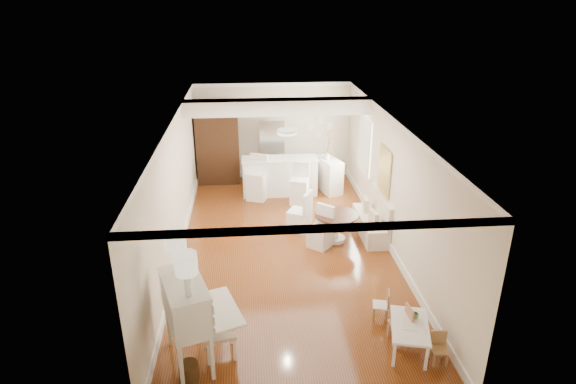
{
  "coord_description": "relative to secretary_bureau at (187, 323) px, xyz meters",
  "views": [
    {
      "loc": [
        -0.73,
        -9.15,
        5.14
      ],
      "look_at": [
        0.08,
        0.3,
        1.2
      ],
      "focal_mm": 30.0,
      "sensor_mm": 36.0,
      "label": 1
    }
  ],
  "objects": [
    {
      "name": "pantry_cabinet",
      "position": [
        0.1,
        7.49,
        0.45
      ],
      "size": [
        1.2,
        0.6,
        2.3
      ],
      "primitive_type": "cube",
      "color": "#381E11",
      "rests_on": "ground"
    },
    {
      "name": "branch_vase",
      "position": [
        3.12,
        6.52,
        0.32
      ],
      "size": [
        0.19,
        0.19,
        0.16
      ],
      "primitive_type": "imported",
      "rotation": [
        0.0,
        0.0,
        -0.28
      ],
      "color": "white",
      "rests_on": "sideboard"
    },
    {
      "name": "breakfast_counter",
      "position": [
        1.8,
        6.41,
        -0.18
      ],
      "size": [
        2.05,
        0.65,
        1.03
      ],
      "primitive_type": "cube",
      "color": "white",
      "rests_on": "ground"
    },
    {
      "name": "fridge",
      "position": [
        2.0,
        7.46,
        0.2
      ],
      "size": [
        0.75,
        0.65,
        1.8
      ],
      "primitive_type": "imported",
      "color": "silver",
      "rests_on": "ground"
    },
    {
      "name": "gustavian_armchair",
      "position": [
        0.44,
        0.12,
        -0.26
      ],
      "size": [
        0.58,
        0.58,
        0.87
      ],
      "primitive_type": "cube",
      "rotation": [
        0.0,
        0.0,
        1.74
      ],
      "color": "white",
      "rests_on": "ground"
    },
    {
      "name": "kids_chair_c",
      "position": [
        3.71,
        -0.35,
        -0.44
      ],
      "size": [
        0.26,
        0.26,
        0.51
      ],
      "primitive_type": "cube",
      "rotation": [
        0.0,
        0.0,
        -0.07
      ],
      "color": "#A97D4D",
      "rests_on": "ground"
    },
    {
      "name": "bar_stool_right",
      "position": [
        2.26,
        5.69,
        -0.15
      ],
      "size": [
        0.55,
        0.55,
        1.1
      ],
      "primitive_type": "cube",
      "rotation": [
        0.0,
        0.0,
        -0.31
      ],
      "color": "white",
      "rests_on": "ground"
    },
    {
      "name": "kids_table",
      "position": [
        3.34,
        -0.03,
        -0.47
      ],
      "size": [
        0.77,
        1.04,
        0.46
      ],
      "primitive_type": "cube",
      "rotation": [
        0.0,
        0.0,
        -0.25
      ],
      "color": "silver",
      "rests_on": "ground"
    },
    {
      "name": "slip_chair_near",
      "position": [
        2.47,
        3.37,
        -0.24
      ],
      "size": [
        0.63,
        0.63,
        0.92
      ],
      "primitive_type": "cube",
      "rotation": [
        0.0,
        0.0,
        -0.71
      ],
      "color": "white",
      "rests_on": "ground"
    },
    {
      "name": "banquette",
      "position": [
        3.69,
        3.81,
        -0.21
      ],
      "size": [
        0.52,
        1.6,
        0.98
      ],
      "primitive_type": "cube",
      "color": "silver",
      "rests_on": "ground"
    },
    {
      "name": "bar_stool_left",
      "position": [
        1.17,
        6.1,
        -0.1
      ],
      "size": [
        0.62,
        0.62,
        1.21
      ],
      "primitive_type": "cube",
      "rotation": [
        0.0,
        0.0,
        -0.36
      ],
      "color": "white",
      "rests_on": "ground"
    },
    {
      "name": "kids_chair_b",
      "position": [
        3.11,
        0.77,
        -0.42
      ],
      "size": [
        0.32,
        0.32,
        0.55
      ],
      "primitive_type": "cube",
      "rotation": [
        0.0,
        0.0,
        -1.8
      ],
      "color": "#9C7547",
      "rests_on": "ground"
    },
    {
      "name": "room",
      "position": [
        1.74,
        3.64,
        1.28
      ],
      "size": [
        9.0,
        9.04,
        2.82
      ],
      "color": "brown",
      "rests_on": "ground"
    },
    {
      "name": "sideboard",
      "position": [
        3.16,
        6.52,
        -0.23
      ],
      "size": [
        0.71,
        1.06,
        0.93
      ],
      "primitive_type": "cube",
      "rotation": [
        0.0,
        0.0,
        0.31
      ],
      "color": "silver",
      "rests_on": "ground"
    },
    {
      "name": "pencil_cup",
      "position": [
        3.46,
        0.13,
        -0.19
      ],
      "size": [
        0.13,
        0.13,
        0.09
      ],
      "primitive_type": "imported",
      "rotation": [
        0.0,
        0.0,
        -0.27
      ],
      "color": "#649F5C",
      "rests_on": "kids_table"
    },
    {
      "name": "wicker_basket",
      "position": [
        0.02,
        -0.38,
        -0.56
      ],
      "size": [
        0.37,
        0.37,
        0.28
      ],
      "primitive_type": "cylinder",
      "rotation": [
        0.0,
        0.0,
        -0.39
      ],
      "color": "#483016",
      "rests_on": "ground"
    },
    {
      "name": "dining_table",
      "position": [
        2.85,
        3.58,
        -0.37
      ],
      "size": [
        1.17,
        1.17,
        0.65
      ],
      "primitive_type": "cylinder",
      "rotation": [
        0.0,
        0.0,
        0.26
      ],
      "color": "#462216",
      "rests_on": "ground"
    },
    {
      "name": "secretary_bureau",
      "position": [
        0.0,
        0.0,
        0.0
      ],
      "size": [
        1.39,
        1.4,
        1.4
      ],
      "primitive_type": "cube",
      "rotation": [
        0.0,
        0.0,
        0.32
      ],
      "color": "silver",
      "rests_on": "ground"
    },
    {
      "name": "kids_chair_a",
      "position": [
        3.25,
        0.16,
        -0.38
      ],
      "size": [
        0.33,
        0.33,
        0.64
      ],
      "primitive_type": "cube",
      "rotation": [
        0.0,
        0.0,
        -1.52
      ],
      "color": "#B47B52",
      "rests_on": "ground"
    },
    {
      "name": "slip_chair_far",
      "position": [
        2.09,
        4.19,
        -0.21
      ],
      "size": [
        0.64,
        0.63,
        0.97
      ],
      "primitive_type": "cube",
      "rotation": [
        0.0,
        0.0,
        -2.05
      ],
      "color": "white",
      "rests_on": "ground"
    }
  ]
}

